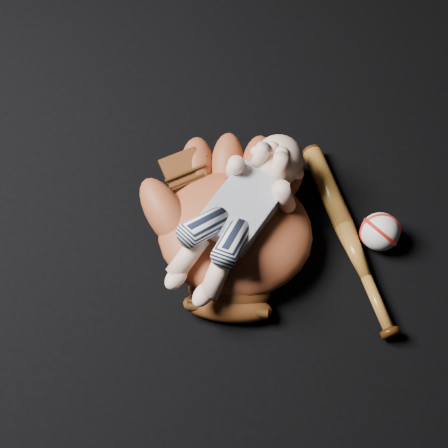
{
  "coord_description": "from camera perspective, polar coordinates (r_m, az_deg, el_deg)",
  "views": [
    {
      "loc": [
        0.29,
        -0.48,
        1.08
      ],
      "look_at": [
        0.05,
        0.04,
        0.07
      ],
      "focal_mm": 50.0,
      "sensor_mm": 36.0,
      "label": 1
    }
  ],
  "objects": [
    {
      "name": "baseball_glove",
      "position": [
        1.17,
        1.04,
        -0.38
      ],
      "size": [
        0.48,
        0.51,
        0.13
      ],
      "primitive_type": null,
      "rotation": [
        0.0,
        0.0,
        0.33
      ],
      "color": "maroon",
      "rests_on": "ground"
    },
    {
      "name": "newborn_baby",
      "position": [
        1.11,
        0.96,
        0.76
      ],
      "size": [
        0.22,
        0.38,
        0.15
      ],
      "primitive_type": null,
      "rotation": [
        0.0,
        0.0,
        -0.15
      ],
      "color": "#DDAA8F",
      "rests_on": "baseball_glove"
    },
    {
      "name": "baseball_bat",
      "position": [
        1.23,
        11.34,
        -1.18
      ],
      "size": [
        0.31,
        0.35,
        0.04
      ],
      "primitive_type": null,
      "rotation": [
        0.0,
        0.0,
        0.71
      ],
      "color": "#8E551B",
      "rests_on": "ground"
    },
    {
      "name": "baseball",
      "position": [
        1.23,
        14.08,
        -0.7
      ],
      "size": [
        0.08,
        0.08,
        0.07
      ],
      "primitive_type": "sphere",
      "rotation": [
        0.0,
        0.0,
        -0.04
      ],
      "color": "silver",
      "rests_on": "ground"
    }
  ]
}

